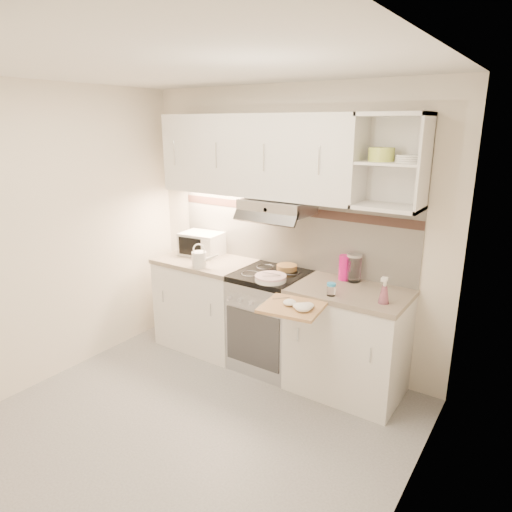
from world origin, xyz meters
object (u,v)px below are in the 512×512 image
Objects in this scene: microwave at (202,244)px; spray_bottle at (384,292)px; watering_can at (200,259)px; electric_range at (271,320)px; glass_jar at (354,268)px; pink_pitcher at (345,268)px; plate_stack at (271,278)px; cutting_board at (292,307)px.

microwave is 1.97m from spray_bottle.
watering_can is 1.20× the size of spray_bottle.
glass_jar reaches higher than electric_range.
pink_pitcher reaches higher than electric_range.
glass_jar is (0.08, 0.00, 0.01)m from pink_pitcher.
microwave is 1.99× the size of spray_bottle.
watering_can is at bearing -177.12° from plate_stack.
electric_range is at bearing -163.76° from glass_jar.
pink_pitcher is at bearing -179.90° from glass_jar.
cutting_board is at bearing -34.01° from watering_can.
electric_range reaches higher than cutting_board.
electric_range is 0.91m from glass_jar.
plate_stack reaches higher than cutting_board.
microwave is at bearing -176.98° from glass_jar.
plate_stack is 0.63m from pink_pitcher.
plate_stack reaches higher than electric_range.
glass_jar is 0.55× the size of cutting_board.
spray_bottle is (0.45, -0.33, -0.02)m from pink_pitcher.
spray_bottle reaches higher than pink_pitcher.
microwave reaches higher than cutting_board.
microwave reaches higher than pink_pitcher.
microwave is 1.50m from pink_pitcher.
cutting_board is (0.51, -0.51, 0.42)m from electric_range.
watering_can is 1.38m from glass_jar.
plate_stack is 0.95m from spray_bottle.
watering_can reaches higher than spray_bottle.
spray_bottle is (0.95, 0.05, 0.06)m from plate_stack.
electric_range is 0.52m from plate_stack.
cutting_board is (-0.18, -0.71, -0.15)m from glass_jar.
pink_pitcher is 0.56m from spray_bottle.
spray_bottle is at bearing 27.17° from cutting_board.
plate_stack is at bearing 132.17° from cutting_board.
pink_pitcher is at bearing 74.05° from cutting_board.
electric_range is 2.09× the size of cutting_board.
cutting_board is (-0.55, -0.39, -0.11)m from spray_bottle.
electric_range is 2.10× the size of microwave.
spray_bottle is 0.50× the size of cutting_board.
microwave is 2.02× the size of pink_pitcher.
microwave and watering_can have the same top height.
plate_stack is at bearing 179.90° from spray_bottle.
glass_jar is at bearing 135.25° from spray_bottle.
glass_jar is 0.50m from spray_bottle.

